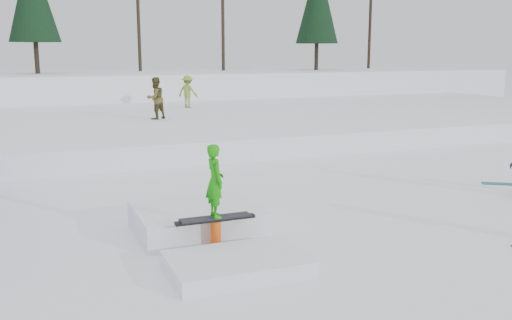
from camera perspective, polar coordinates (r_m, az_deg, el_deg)
name	(u,v)px	position (r m, az deg, el deg)	size (l,w,h in m)	color
ground	(269,225)	(12.87, 1.28, -6.54)	(120.00, 120.00, 0.00)	white
snow_berm	(100,89)	(41.64, -15.38, 6.84)	(60.00, 14.00, 2.40)	white
snow_midrise	(137,124)	(27.91, -11.83, 3.54)	(50.00, 18.00, 0.80)	white
walker_olive	(155,98)	(26.22, -10.03, 6.10)	(0.92, 0.72, 1.89)	#4A431C
walker_ygreen	(188,92)	(31.35, -6.84, 6.81)	(1.12, 0.65, 1.74)	olive
loose_board_teal	(507,184)	(18.22, 23.83, -2.22)	(1.40, 0.28, 0.03)	#22596A
jib_rail_feature	(207,227)	(11.75, -4.93, -6.73)	(2.60, 4.40, 2.11)	white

